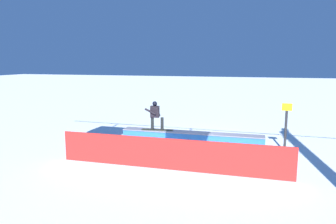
{
  "coord_description": "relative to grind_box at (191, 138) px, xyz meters",
  "views": [
    {
      "loc": [
        -2.82,
        13.74,
        3.76
      ],
      "look_at": [
        0.81,
        1.0,
        1.59
      ],
      "focal_mm": 33.7,
      "sensor_mm": 36.0,
      "label": 1
    }
  ],
  "objects": [
    {
      "name": "ground_plane",
      "position": [
        0.0,
        0.0,
        -0.25
      ],
      "size": [
        120.0,
        120.0,
        0.0
      ],
      "primitive_type": "plane",
      "color": "white"
    },
    {
      "name": "grind_box",
      "position": [
        0.0,
        0.0,
        0.0
      ],
      "size": [
        6.48,
        0.62,
        0.54
      ],
      "color": "blue",
      "rests_on": "ground_plane"
    },
    {
      "name": "snowboarder",
      "position": [
        1.7,
        0.01,
        1.02
      ],
      "size": [
        1.51,
        0.51,
        1.35
      ],
      "color": "#282918",
      "rests_on": "grind_box"
    },
    {
      "name": "safety_fence",
      "position": [
        0.0,
        3.61,
        0.31
      ],
      "size": [
        8.24,
        0.06,
        1.11
      ],
      "primitive_type": "cube",
      "rotation": [
        0.0,
        0.0,
        -0.0
      ],
      "color": "red",
      "rests_on": "ground_plane"
    },
    {
      "name": "trail_marker",
      "position": [
        -4.01,
        0.21,
        0.84
      ],
      "size": [
        0.4,
        0.1,
        2.03
      ],
      "color": "#262628",
      "rests_on": "ground_plane"
    }
  ]
}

